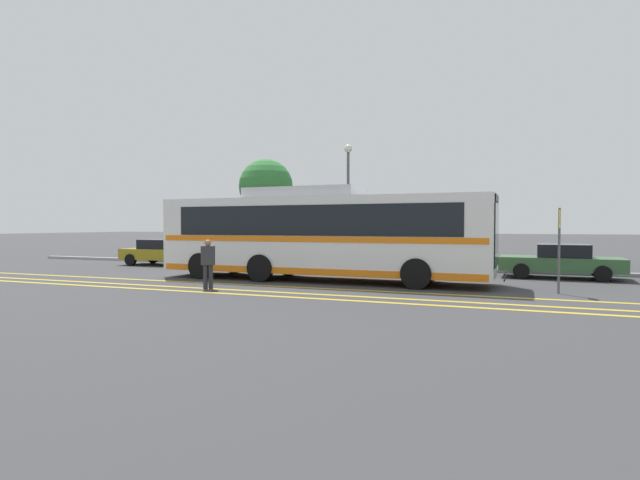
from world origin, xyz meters
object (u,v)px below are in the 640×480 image
Objects in this scene: pedestrian_0 at (208,261)px; transit_bus at (320,233)px; street_lamp at (348,187)px; parked_car_1 at (258,252)px; parked_car_0 at (161,252)px; parked_car_2 at (386,256)px; bus_stop_sign at (559,240)px; parked_car_3 at (561,261)px; tree_0 at (266,187)px.

transit_bus is at bearing -147.43° from pedestrian_0.
transit_bus is 2.09× the size of street_lamp.
parked_car_1 is 8.27m from pedestrian_0.
parked_car_1 reaches higher than parked_car_0.
parked_car_0 is at bearing -87.60° from parked_car_1.
parked_car_2 is (6.53, -0.54, -0.01)m from parked_car_1.
parked_car_0 is 1.54× the size of bus_stop_sign.
pedestrian_0 is at bearing 43.84° from parked_car_0.
parked_car_2 is at bearing 87.21° from parked_car_0.
tree_0 is (-15.51, 5.26, 3.69)m from parked_car_3.
bus_stop_sign is 18.35m from tree_0.
bus_stop_sign is (8.02, -0.81, -0.14)m from transit_bus.
parked_car_0 is 0.65× the size of street_lamp.
parked_car_0 is 7.40m from tree_0.
bus_stop_sign is (12.90, -5.12, 0.86)m from parked_car_1.
tree_0 is at bearing -121.31° from parked_car_2.
parked_car_3 is 2.82× the size of pedestrian_0.
bus_stop_sign is at bearing 172.03° from pedestrian_0.
parked_car_0 is 18.89m from bus_stop_sign.
parked_car_1 is at bearing 92.57° from parked_car_0.
parked_car_2 reaches higher than parked_car_0.
transit_bus is at bearing -22.16° from parked_car_2.
street_lamp reaches higher than pedestrian_0.
street_lamp is at bearing 117.05° from parked_car_1.
parked_car_3 is at bearing 88.31° from parked_car_0.
tree_0 reaches higher than parked_car_1.
parked_car_3 is at bearing -167.85° from pedestrian_0.
street_lamp reaches higher than parked_car_1.
parked_car_2 is 0.72× the size of tree_0.
transit_bus is 11.01m from parked_car_0.
transit_bus is 6.97m from street_lamp.
street_lamp reaches higher than bus_stop_sign.
parked_car_0 is 11.92m from parked_car_2.
parked_car_3 is (6.85, 0.32, -0.07)m from parked_car_2.
parked_car_1 is 0.77× the size of tree_0.
parked_car_3 is (13.38, -0.22, -0.08)m from parked_car_1.
street_lamp reaches higher than transit_bus.
transit_bus is at bearing -53.12° from tree_0.
bus_stop_sign is (18.29, -4.64, 0.95)m from parked_car_0.
parked_car_3 is 0.74× the size of street_lamp.
street_lamp is at bearing -170.29° from transit_bus.
parked_car_1 is 6.56m from tree_0.
parked_car_0 is 0.86× the size of parked_car_1.
parked_car_2 is at bearing -32.80° from tree_0.
parked_car_1 is (5.39, 0.48, 0.08)m from parked_car_0.
street_lamp is at bearing -121.33° from pedestrian_0.
bus_stop_sign is at bearing 85.44° from transit_bus.
parked_car_3 reaches higher than parked_car_0.
parked_car_2 is at bearing -142.15° from pedestrian_0.
tree_0 reaches higher than parked_car_0.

